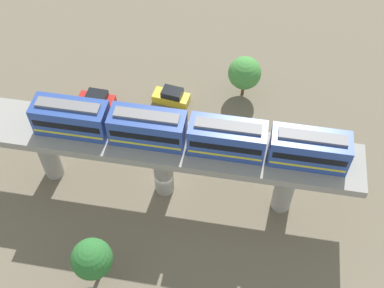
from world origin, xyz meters
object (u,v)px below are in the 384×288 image
Objects in this scene: tree_mid_lot at (92,259)px; tree_near_viaduct at (245,73)px; train at (187,133)px; parked_car_yellow at (171,97)px; parked_car_red at (97,100)px.

tree_near_viaduct is at bearing 157.80° from tree_mid_lot.
parked_car_yellow is (-12.11, -4.07, -8.50)m from train.
parked_car_yellow is 8.63m from parked_car_red.
train is at bearing 148.96° from tree_mid_lot.
parked_car_red is (-10.17, -12.47, -8.50)m from train.
train is 6.43× the size of parked_car_red.
train reaches higher than parked_car_yellow.
parked_car_yellow is at bearing 174.48° from tree_mid_lot.
parked_car_red is at bearing -74.78° from tree_near_viaduct.
parked_car_yellow is 22.79m from tree_mid_lot.
parked_car_yellow and parked_car_red have the same top height.
parked_car_yellow is at bearing -72.51° from tree_near_viaduct.
parked_car_yellow is at bearing -161.45° from train.
parked_car_yellow is 0.78× the size of tree_mid_lot.
parked_car_red is 0.81× the size of tree_near_viaduct.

